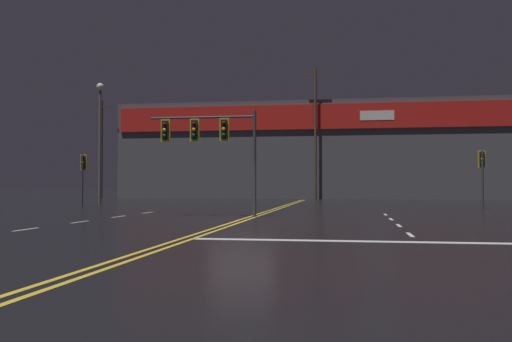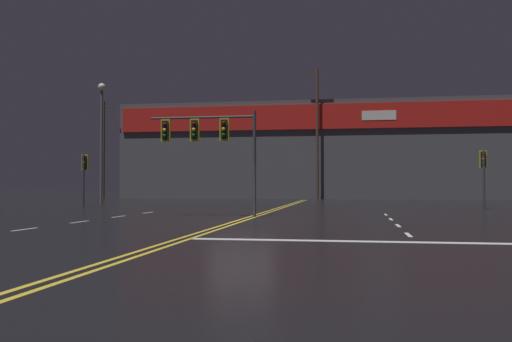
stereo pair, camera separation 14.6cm
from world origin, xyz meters
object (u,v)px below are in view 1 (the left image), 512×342
traffic_signal_corner_northeast (482,166)px  streetlight_near_left (100,126)px  traffic_signal_median (207,135)px  traffic_signal_corner_northwest (83,168)px

traffic_signal_corner_northeast → streetlight_near_left: size_ratio=0.37×
traffic_signal_median → traffic_signal_corner_northwest: bearing=137.6°
traffic_signal_median → traffic_signal_corner_northeast: traffic_signal_median is taller
traffic_signal_corner_northwest → traffic_signal_corner_northeast: bearing=1.6°
traffic_signal_median → traffic_signal_corner_northwest: (-10.44, 9.54, -1.13)m
traffic_signal_corner_northwest → streetlight_near_left: bearing=106.6°
traffic_signal_corner_northeast → streetlight_near_left: (-26.16, 6.26, 3.38)m
traffic_signal_median → traffic_signal_corner_northeast: size_ratio=1.40×
traffic_signal_median → traffic_signal_corner_northeast: bearing=36.8°
traffic_signal_corner_northwest → streetlight_near_left: (-2.07, 6.94, 3.42)m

